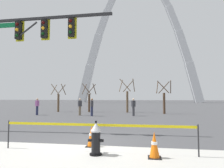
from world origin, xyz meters
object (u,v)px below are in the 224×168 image
object	(u,v)px
fire_hydrant	(96,139)
traffic_cone_mid_sidewalk	(92,136)
traffic_signal_gantry	(24,45)
pedestrian_near_trees	(92,107)
pedestrian_walking_right	(80,107)
pedestrian_walking_left	(37,106)
traffic_cone_by_hydrant	(154,145)
monument_arch	(137,44)
pedestrian_standing_center	(133,107)

from	to	relation	value
fire_hydrant	traffic_cone_mid_sidewalk	distance (m)	1.01
traffic_cone_mid_sidewalk	traffic_signal_gantry	bearing A→B (deg)	151.01
pedestrian_near_trees	pedestrian_walking_right	bearing A→B (deg)	160.65
pedestrian_walking_right	pedestrian_near_trees	xyz separation A→B (m)	(1.28, -0.45, 0.00)
fire_hydrant	pedestrian_walking_left	world-z (taller)	pedestrian_walking_left
traffic_cone_by_hydrant	pedestrian_near_trees	distance (m)	12.83
pedestrian_walking_left	pedestrian_walking_right	world-z (taller)	same
traffic_cone_by_hydrant	traffic_cone_mid_sidewalk	xyz separation A→B (m)	(-2.05, 0.96, 0.00)
monument_arch	pedestrian_standing_center	bearing A→B (deg)	-88.65
monument_arch	pedestrian_walking_left	xyz separation A→B (m)	(-7.93, -51.41, -19.50)
pedestrian_walking_left	pedestrian_near_trees	world-z (taller)	same
pedestrian_standing_center	fire_hydrant	bearing A→B (deg)	-91.93
traffic_cone_mid_sidewalk	monument_arch	distance (m)	65.54
traffic_cone_mid_sidewalk	pedestrian_walking_left	xyz separation A→B (m)	(-8.33, 11.01, 0.46)
monument_arch	pedestrian_near_trees	xyz separation A→B (m)	(-2.51, -51.56, -19.50)
traffic_cone_by_hydrant	pedestrian_near_trees	xyz separation A→B (m)	(-4.96, 11.82, 0.46)
monument_arch	pedestrian_walking_left	world-z (taller)	monument_arch
traffic_signal_gantry	pedestrian_walking_right	size ratio (longest dim) A/B	4.04
traffic_signal_gantry	traffic_cone_mid_sidewalk	bearing A→B (deg)	-28.99
fire_hydrant	traffic_cone_by_hydrant	bearing A→B (deg)	-1.09
fire_hydrant	pedestrian_near_trees	xyz separation A→B (m)	(-3.29, 11.79, 0.35)
monument_arch	pedestrian_walking_left	distance (m)	55.55
traffic_cone_by_hydrant	monument_arch	size ratio (longest dim) A/B	0.02
pedestrian_walking_left	traffic_cone_mid_sidewalk	bearing A→B (deg)	-52.91
pedestrian_standing_center	traffic_cone_mid_sidewalk	bearing A→B (deg)	-93.97
fire_hydrant	traffic_cone_by_hydrant	size ratio (longest dim) A/B	1.36
traffic_signal_gantry	pedestrian_near_trees	xyz separation A→B (m)	(1.20, 8.59, -3.45)
monument_arch	traffic_signal_gantry	bearing A→B (deg)	-93.53
pedestrian_walking_left	pedestrian_standing_center	size ratio (longest dim) A/B	1.00
monument_arch	pedestrian_walking_right	xyz separation A→B (m)	(-3.78, -51.11, -19.50)
pedestrian_near_trees	monument_arch	bearing A→B (deg)	87.22
traffic_signal_gantry	pedestrian_standing_center	world-z (taller)	traffic_signal_gantry
monument_arch	pedestrian_standing_center	distance (m)	54.47
traffic_cone_mid_sidewalk	pedestrian_standing_center	world-z (taller)	pedestrian_standing_center
fire_hydrant	pedestrian_walking_right	bearing A→B (deg)	110.45
pedestrian_walking_left	pedestrian_near_trees	distance (m)	5.43
traffic_cone_mid_sidewalk	traffic_signal_gantry	xyz separation A→B (m)	(-4.10, 2.27, 3.91)
traffic_cone_mid_sidewalk	pedestrian_standing_center	xyz separation A→B (m)	(0.80, 11.58, 0.46)
traffic_cone_by_hydrant	traffic_signal_gantry	bearing A→B (deg)	152.29
fire_hydrant	traffic_cone_by_hydrant	world-z (taller)	fire_hydrant
traffic_cone_mid_sidewalk	traffic_signal_gantry	size ratio (longest dim) A/B	0.11
traffic_signal_gantry	pedestrian_walking_right	distance (m)	9.67
traffic_cone_by_hydrant	traffic_cone_mid_sidewalk	distance (m)	2.27
traffic_cone_by_hydrant	pedestrian_standing_center	bearing A→B (deg)	95.69
traffic_cone_mid_sidewalk	pedestrian_walking_right	distance (m)	12.07
fire_hydrant	monument_arch	world-z (taller)	monument_arch
monument_arch	pedestrian_walking_right	size ratio (longest dim) A/B	29.57
traffic_cone_mid_sidewalk	traffic_cone_by_hydrant	bearing A→B (deg)	-25.05
traffic_signal_gantry	pedestrian_walking_left	size ratio (longest dim) A/B	4.04
traffic_signal_gantry	pedestrian_standing_center	xyz separation A→B (m)	(4.91, 9.30, -3.45)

